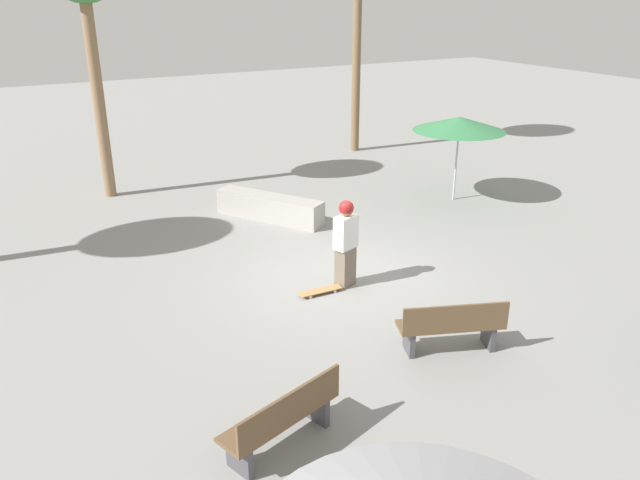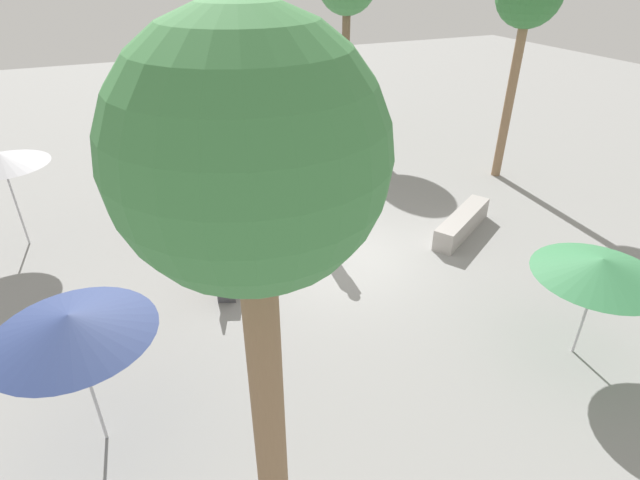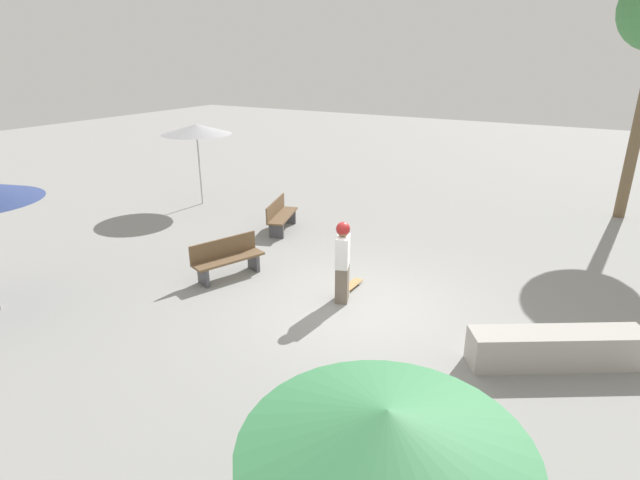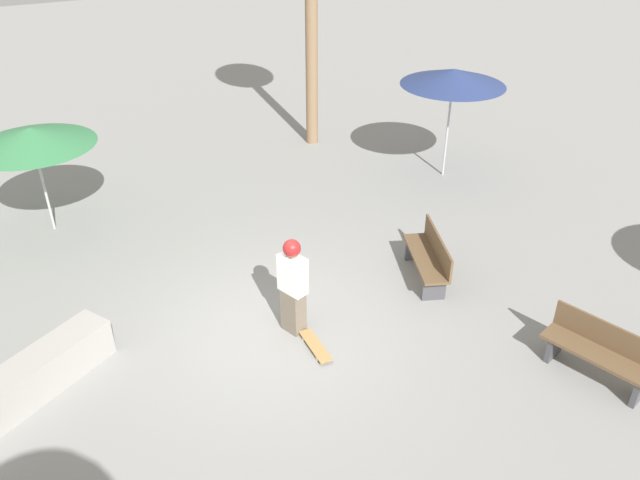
% 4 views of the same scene
% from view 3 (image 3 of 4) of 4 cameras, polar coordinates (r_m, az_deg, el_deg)
% --- Properties ---
extents(ground_plane, '(60.00, 60.00, 0.00)m').
position_cam_3_polar(ground_plane, '(9.79, 3.89, -7.64)').
color(ground_plane, gray).
extents(skater_main, '(0.38, 0.49, 1.65)m').
position_cam_3_polar(skater_main, '(9.64, 2.60, -2.22)').
color(skater_main, '#726656').
rests_on(skater_main, ground_plane).
extents(skateboard, '(0.22, 0.80, 0.07)m').
position_cam_3_polar(skateboard, '(10.49, 3.50, -5.26)').
color(skateboard, '#B7844C').
rests_on(skateboard, ground_plane).
extents(concrete_ledge, '(2.61, 1.88, 0.59)m').
position_cam_3_polar(concrete_ledge, '(8.80, 25.43, -11.10)').
color(concrete_ledge, '#A8A39E').
rests_on(concrete_ledge, ground_plane).
extents(bench_near, '(0.98, 1.65, 0.85)m').
position_cam_3_polar(bench_near, '(11.06, -10.55, -2.08)').
color(bench_near, '#47474C').
rests_on(bench_near, ground_plane).
extents(bench_far, '(0.90, 1.66, 0.85)m').
position_cam_3_polar(bench_far, '(13.80, -4.52, 2.80)').
color(bench_far, '#47474C').
rests_on(bench_far, ground_plane).
extents(shade_umbrella_grey, '(2.18, 2.18, 2.56)m').
position_cam_3_polar(shade_umbrella_grey, '(16.35, -13.96, 12.18)').
color(shade_umbrella_grey, '#B7B7BC').
rests_on(shade_umbrella_grey, ground_plane).
extents(shade_umbrella_green, '(2.31, 2.31, 2.15)m').
position_cam_3_polar(shade_umbrella_green, '(4.03, 7.61, -20.62)').
color(shade_umbrella_green, '#B7B7BC').
rests_on(shade_umbrella_green, ground_plane).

